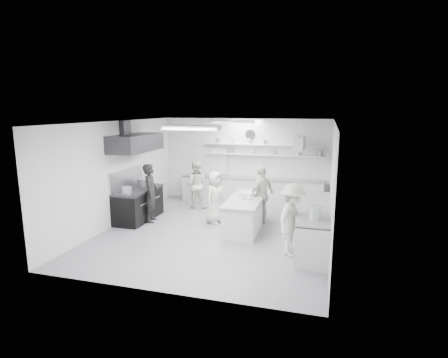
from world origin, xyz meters
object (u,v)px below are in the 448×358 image
(cook_back, at_px, (196,185))
(right_counter, at_px, (315,226))
(stove, at_px, (139,205))
(back_counter, at_px, (251,191))
(prep_island, at_px, (245,214))
(cook_stove, at_px, (151,193))

(cook_back, bearing_deg, right_counter, 141.42)
(cook_back, bearing_deg, stove, 47.00)
(back_counter, relative_size, prep_island, 2.22)
(stove, distance_m, prep_island, 3.31)
(back_counter, xyz_separation_m, cook_stove, (-2.44, -2.86, 0.42))
(right_counter, relative_size, cook_stove, 1.88)
(right_counter, distance_m, cook_stove, 4.84)
(cook_stove, bearing_deg, cook_back, -39.18)
(stove, relative_size, cook_back, 1.12)
(cook_stove, bearing_deg, back_counter, -56.96)
(right_counter, bearing_deg, cook_stove, 173.54)
(cook_back, bearing_deg, cook_stove, 58.99)
(right_counter, relative_size, prep_island, 1.47)
(stove, height_order, right_counter, right_counter)
(stove, height_order, back_counter, back_counter)
(stove, bearing_deg, prep_island, 1.57)
(right_counter, height_order, prep_island, right_counter)
(back_counter, height_order, cook_back, cook_back)
(cook_stove, distance_m, cook_back, 1.97)
(prep_island, bearing_deg, right_counter, -21.18)
(prep_island, height_order, cook_back, cook_back)
(prep_island, relative_size, cook_back, 1.40)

